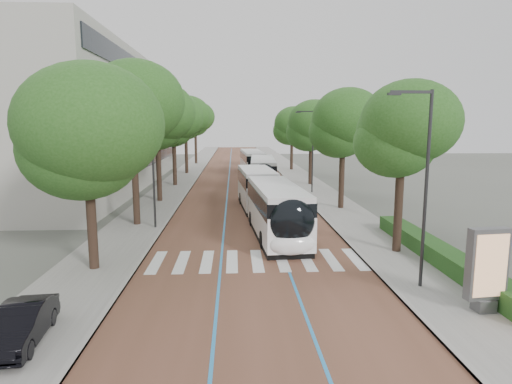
# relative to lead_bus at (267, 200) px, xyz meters

# --- Properties ---
(ground) EXTENTS (160.00, 160.00, 0.00)m
(ground) POSITION_rel_lead_bus_xyz_m (-1.34, -9.35, -1.63)
(ground) COLOR #51544C
(ground) RESTS_ON ground
(road) EXTENTS (11.00, 140.00, 0.02)m
(road) POSITION_rel_lead_bus_xyz_m (-1.34, 30.65, -1.62)
(road) COLOR brown
(road) RESTS_ON ground
(sidewalk_left) EXTENTS (4.00, 140.00, 0.12)m
(sidewalk_left) POSITION_rel_lead_bus_xyz_m (-8.84, 30.65, -1.57)
(sidewalk_left) COLOR gray
(sidewalk_left) RESTS_ON ground
(sidewalk_right) EXTENTS (4.00, 140.00, 0.12)m
(sidewalk_right) POSITION_rel_lead_bus_xyz_m (6.16, 30.65, -1.57)
(sidewalk_right) COLOR gray
(sidewalk_right) RESTS_ON ground
(kerb_left) EXTENTS (0.20, 140.00, 0.14)m
(kerb_left) POSITION_rel_lead_bus_xyz_m (-6.94, 30.65, -1.57)
(kerb_left) COLOR gray
(kerb_left) RESTS_ON ground
(kerb_right) EXTENTS (0.20, 140.00, 0.14)m
(kerb_right) POSITION_rel_lead_bus_xyz_m (4.26, 30.65, -1.57)
(kerb_right) COLOR gray
(kerb_right) RESTS_ON ground
(zebra_crossing) EXTENTS (10.55, 3.60, 0.01)m
(zebra_crossing) POSITION_rel_lead_bus_xyz_m (-1.14, -8.35, -1.60)
(zebra_crossing) COLOR silver
(zebra_crossing) RESTS_ON ground
(lane_line_left) EXTENTS (0.12, 126.00, 0.01)m
(lane_line_left) POSITION_rel_lead_bus_xyz_m (-2.94, 30.65, -1.60)
(lane_line_left) COLOR #2780C3
(lane_line_left) RESTS_ON road
(lane_line_right) EXTENTS (0.12, 126.00, 0.01)m
(lane_line_right) POSITION_rel_lead_bus_xyz_m (0.26, 30.65, -1.60)
(lane_line_right) COLOR #2780C3
(lane_line_right) RESTS_ON road
(office_building) EXTENTS (18.11, 40.00, 14.00)m
(office_building) POSITION_rel_lead_bus_xyz_m (-20.82, 18.65, 5.37)
(office_building) COLOR #A5A399
(office_building) RESTS_ON ground
(hedge) EXTENTS (1.20, 14.00, 0.80)m
(hedge) POSITION_rel_lead_bus_xyz_m (7.76, -9.35, -1.11)
(hedge) COLOR #1E4919
(hedge) RESTS_ON sidewalk_right
(streetlight_near) EXTENTS (1.82, 0.20, 8.00)m
(streetlight_near) POSITION_rel_lead_bus_xyz_m (5.28, -12.35, 3.19)
(streetlight_near) COLOR #28282A
(streetlight_near) RESTS_ON sidewalk_right
(streetlight_far) EXTENTS (1.82, 0.20, 8.00)m
(streetlight_far) POSITION_rel_lead_bus_xyz_m (5.28, 12.65, 3.19)
(streetlight_far) COLOR #28282A
(streetlight_far) RESTS_ON sidewalk_right
(lamp_post_left) EXTENTS (0.14, 0.14, 8.00)m
(lamp_post_left) POSITION_rel_lead_bus_xyz_m (-7.44, -1.35, 2.49)
(lamp_post_left) COLOR #28282A
(lamp_post_left) RESTS_ON sidewalk_left
(trees_left) EXTENTS (6.45, 61.28, 10.32)m
(trees_left) POSITION_rel_lead_bus_xyz_m (-8.84, 14.94, 5.49)
(trees_left) COLOR black
(trees_left) RESTS_ON ground
(trees_right) EXTENTS (5.91, 47.44, 9.04)m
(trees_right) POSITION_rel_lead_bus_xyz_m (6.36, 15.27, 4.79)
(trees_right) COLOR black
(trees_right) RESTS_ON ground
(lead_bus) EXTENTS (3.81, 18.53, 3.20)m
(lead_bus) POSITION_rel_lead_bus_xyz_m (0.00, 0.00, 0.00)
(lead_bus) COLOR black
(lead_bus) RESTS_ON ground
(bus_queued_0) EXTENTS (3.12, 12.51, 3.20)m
(bus_queued_0) POSITION_rel_lead_bus_xyz_m (0.80, 16.50, -0.00)
(bus_queued_0) COLOR white
(bus_queued_0) RESTS_ON ground
(bus_queued_1) EXTENTS (3.15, 12.51, 3.20)m
(bus_queued_1) POSITION_rel_lead_bus_xyz_m (0.27, 29.18, -0.00)
(bus_queued_1) COLOR white
(bus_queued_1) RESTS_ON ground
(ad_panel) EXTENTS (1.51, 0.64, 3.06)m
(ad_panel) POSITION_rel_lead_bus_xyz_m (6.69, -14.84, 0.10)
(ad_panel) COLOR #59595B
(ad_panel) RESTS_ON sidewalk_right
(parked_car) EXTENTS (1.64, 3.74, 1.19)m
(parked_car) POSITION_rel_lead_bus_xyz_m (-8.82, -16.33, -0.91)
(parked_car) COLOR black
(parked_car) RESTS_ON sidewalk_left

